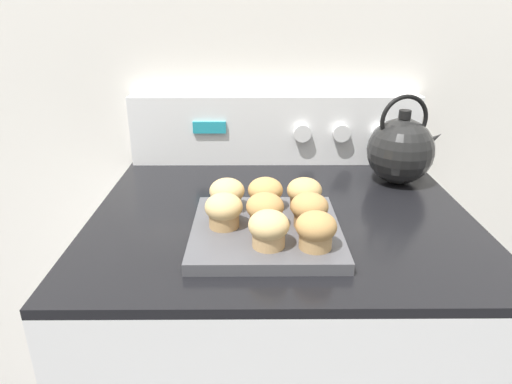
{
  "coord_description": "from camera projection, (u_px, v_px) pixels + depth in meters",
  "views": [
    {
      "loc": [
        -0.06,
        -0.53,
        1.32
      ],
      "look_at": [
        -0.05,
        0.28,
        0.99
      ],
      "focal_mm": 32.0,
      "sensor_mm": 36.0,
      "label": 1
    }
  ],
  "objects": [
    {
      "name": "control_panel",
      "position": [
        276.0,
        130.0,
        1.25
      ],
      "size": [
        0.78,
        0.07,
        0.19
      ],
      "color": "white",
      "rests_on": "stove_range"
    },
    {
      "name": "muffin_r1_c1",
      "position": [
        265.0,
        210.0,
        0.85
      ],
      "size": [
        0.07,
        0.07,
        0.07
      ],
      "color": "olive",
      "rests_on": "muffin_pan"
    },
    {
      "name": "muffin_r1_c0",
      "position": [
        224.0,
        210.0,
        0.85
      ],
      "size": [
        0.07,
        0.07,
        0.07
      ],
      "color": "tan",
      "rests_on": "muffin_pan"
    },
    {
      "name": "stove_range",
      "position": [
        277.0,
        373.0,
        1.16
      ],
      "size": [
        0.8,
        0.73,
        0.91
      ],
      "color": "white",
      "rests_on": "ground_plane"
    },
    {
      "name": "muffin_r2_c2",
      "position": [
        304.0,
        193.0,
        0.92
      ],
      "size": [
        0.07,
        0.07,
        0.07
      ],
      "color": "olive",
      "rests_on": "muffin_pan"
    },
    {
      "name": "wall_back",
      "position": [
        275.0,
        54.0,
        1.22
      ],
      "size": [
        8.0,
        0.05,
        2.4
      ],
      "color": "white",
      "rests_on": "ground_plane"
    },
    {
      "name": "muffin_pan",
      "position": [
        266.0,
        231.0,
        0.87
      ],
      "size": [
        0.28,
        0.28,
        0.02
      ],
      "color": "#4C4C51",
      "rests_on": "stove_range"
    },
    {
      "name": "muffin_r0_c1",
      "position": [
        269.0,
        229.0,
        0.78
      ],
      "size": [
        0.07,
        0.07,
        0.07
      ],
      "color": "tan",
      "rests_on": "muffin_pan"
    },
    {
      "name": "tea_kettle",
      "position": [
        401.0,
        150.0,
        1.11
      ],
      "size": [
        0.2,
        0.16,
        0.22
      ],
      "color": "black",
      "rests_on": "stove_range"
    },
    {
      "name": "muffin_r0_c2",
      "position": [
        316.0,
        230.0,
        0.77
      ],
      "size": [
        0.07,
        0.07,
        0.07
      ],
      "color": "tan",
      "rests_on": "muffin_pan"
    },
    {
      "name": "muffin_r2_c1",
      "position": [
        265.0,
        193.0,
        0.93
      ],
      "size": [
        0.07,
        0.07,
        0.07
      ],
      "color": "tan",
      "rests_on": "muffin_pan"
    },
    {
      "name": "muffin_r2_c0",
      "position": [
        227.0,
        194.0,
        0.92
      ],
      "size": [
        0.07,
        0.07,
        0.07
      ],
      "color": "tan",
      "rests_on": "muffin_pan"
    },
    {
      "name": "muffin_r1_c2",
      "position": [
        309.0,
        210.0,
        0.85
      ],
      "size": [
        0.07,
        0.07,
        0.07
      ],
      "color": "#A37A4C",
      "rests_on": "muffin_pan"
    }
  ]
}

